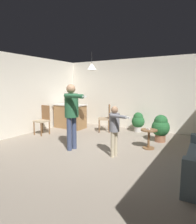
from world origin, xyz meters
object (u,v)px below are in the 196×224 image
at_px(kitchen_counter, 70,116).
at_px(side_table_by_couch, 149,137).
at_px(potted_plant_by_wall, 161,127).
at_px(dining_chair_near_wall, 106,117).
at_px(spare_remote_on_table, 148,129).
at_px(dining_chair_by_counter, 43,119).
at_px(potted_plant_corner, 138,121).
at_px(person_child, 115,126).
at_px(person_adult, 72,110).

xyz_separation_m(kitchen_counter, side_table_by_couch, (3.46, -0.97, -0.15)).
bearing_deg(side_table_by_couch, potted_plant_by_wall, 82.38).
xyz_separation_m(dining_chair_near_wall, spare_remote_on_table, (1.89, -1.16, -0.01)).
xyz_separation_m(dining_chair_by_counter, potted_plant_corner, (2.70, 2.05, -0.15)).
distance_m(kitchen_counter, person_child, 3.54).
bearing_deg(potted_plant_corner, dining_chair_by_counter, -142.77).
relative_size(kitchen_counter, potted_plant_corner, 1.76).
xyz_separation_m(person_child, spare_remote_on_table, (0.50, 0.98, -0.21)).
relative_size(kitchen_counter, person_child, 1.05).
xyz_separation_m(potted_plant_by_wall, spare_remote_on_table, (-0.14, -0.85, 0.09)).
bearing_deg(person_child, side_table_by_couch, 162.19).
relative_size(person_adult, potted_plant_corner, 2.39).
height_order(kitchen_counter, side_table_by_couch, kitchen_counter).
relative_size(potted_plant_corner, spare_remote_on_table, 5.51).
xyz_separation_m(dining_chair_by_counter, potted_plant_by_wall, (3.71, 1.15, -0.10)).
bearing_deg(dining_chair_near_wall, person_child, -178.19).
relative_size(kitchen_counter, side_table_by_couch, 2.42).
distance_m(kitchen_counter, person_adult, 2.79).
height_order(side_table_by_couch, potted_plant_by_wall, potted_plant_by_wall).
bearing_deg(potted_plant_by_wall, kitchen_counter, 177.71).
relative_size(dining_chair_by_counter, dining_chair_near_wall, 1.00).
bearing_deg(dining_chair_by_counter, side_table_by_couch, -171.61).
bearing_deg(kitchen_counter, potted_plant_by_wall, -2.29).
relative_size(person_child, potted_plant_by_wall, 1.47).
distance_m(side_table_by_couch, person_child, 1.21).
bearing_deg(dining_chair_by_counter, potted_plant_by_wall, -159.47).
xyz_separation_m(kitchen_counter, person_adult, (1.75, -2.09, 0.59)).
bearing_deg(kitchen_counter, spare_remote_on_table, -16.12).
height_order(side_table_by_couch, person_child, person_child).
xyz_separation_m(person_child, dining_chair_near_wall, (-1.39, 2.15, -0.20)).
bearing_deg(person_child, potted_plant_by_wall, 170.72).
bearing_deg(person_adult, side_table_by_couch, 129.45).
bearing_deg(potted_plant_by_wall, spare_remote_on_table, -99.13).
bearing_deg(dining_chair_near_wall, kitchen_counter, 65.25).
bearing_deg(dining_chair_near_wall, person_adult, 154.22).
xyz_separation_m(person_child, potted_plant_corner, (-0.38, 2.73, -0.35)).
distance_m(person_child, potted_plant_corner, 2.78).
bearing_deg(person_adult, spare_remote_on_table, 129.38).
xyz_separation_m(kitchen_counter, dining_chair_near_wall, (1.54, 0.17, 0.07)).
distance_m(kitchen_counter, dining_chair_by_counter, 1.30).
distance_m(dining_chair_by_counter, potted_plant_corner, 3.39).
bearing_deg(side_table_by_couch, person_child, -117.72).
distance_m(dining_chair_by_counter, spare_remote_on_table, 3.59).
xyz_separation_m(person_adult, dining_chair_by_counter, (-1.89, 0.80, -0.52)).
bearing_deg(dining_chair_near_wall, side_table_by_couch, -151.97).
xyz_separation_m(side_table_by_couch, person_adult, (-1.71, -1.11, 0.74)).
height_order(dining_chair_near_wall, spare_remote_on_table, dining_chair_near_wall).
xyz_separation_m(kitchen_counter, potted_plant_by_wall, (3.57, -0.14, -0.03)).
relative_size(dining_chair_by_counter, potted_plant_by_wall, 1.22).
distance_m(kitchen_counter, potted_plant_corner, 2.66).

